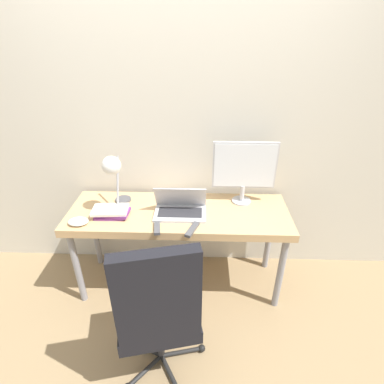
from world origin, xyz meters
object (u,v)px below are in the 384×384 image
(book_stack, at_px, (111,212))
(office_chair, at_px, (158,307))
(laptop, at_px, (180,208))
(monitor, at_px, (244,168))
(desk_lamp, at_px, (113,170))
(game_controller, at_px, (78,221))

(book_stack, bearing_deg, office_chair, -58.72)
(laptop, bearing_deg, book_stack, -174.43)
(laptop, height_order, monitor, monitor)
(desk_lamp, height_order, office_chair, desk_lamp)
(monitor, height_order, office_chair, monitor)
(desk_lamp, distance_m, game_controller, 0.44)
(monitor, height_order, game_controller, monitor)
(monitor, relative_size, office_chair, 0.45)
(laptop, relative_size, book_stack, 1.40)
(monitor, bearing_deg, desk_lamp, -169.59)
(book_stack, xyz_separation_m, game_controller, (-0.21, -0.11, -0.01))
(office_chair, height_order, book_stack, office_chair)
(desk_lamp, relative_size, game_controller, 3.15)
(laptop, bearing_deg, office_chair, -95.71)
(laptop, relative_size, game_controller, 2.65)
(office_chair, relative_size, book_stack, 4.04)
(desk_lamp, xyz_separation_m, office_chair, (0.39, -0.76, -0.47))
(laptop, xyz_separation_m, monitor, (0.47, 0.19, 0.24))
(book_stack, distance_m, game_controller, 0.23)
(monitor, bearing_deg, book_stack, -166.37)
(laptop, bearing_deg, monitor, 21.61)
(monitor, xyz_separation_m, book_stack, (-0.97, -0.24, -0.26))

